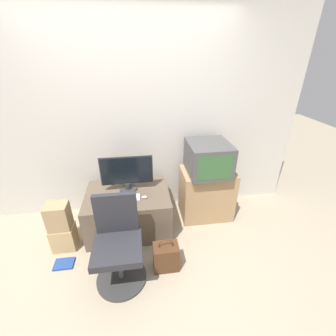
{
  "coord_description": "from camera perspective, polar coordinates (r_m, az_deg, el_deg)",
  "views": [
    {
      "loc": [
        0.06,
        -1.47,
        2.03
      ],
      "look_at": [
        0.4,
        0.93,
        0.77
      ],
      "focal_mm": 24.0,
      "sensor_mm": 36.0,
      "label": 1
    }
  ],
  "objects": [
    {
      "name": "ground_plane",
      "position": [
        2.51,
        -6.88,
        -26.97
      ],
      "size": [
        12.0,
        12.0,
        0.0
      ],
      "primitive_type": "plane",
      "color": "tan"
    },
    {
      "name": "wall_back",
      "position": [
        2.89,
        -9.24,
        12.38
      ],
      "size": [
        4.4,
        0.05,
        2.6
      ],
      "color": "beige",
      "rests_on": "ground_plane"
    },
    {
      "name": "desk",
      "position": [
        2.91,
        -9.89,
        -10.62
      ],
      "size": [
        1.0,
        0.72,
        0.52
      ],
      "color": "brown",
      "rests_on": "ground_plane"
    },
    {
      "name": "side_stand",
      "position": [
        3.08,
        9.68,
        -6.32
      ],
      "size": [
        0.67,
        0.46,
        0.68
      ],
      "color": "#A37F56",
      "rests_on": "ground_plane"
    },
    {
      "name": "main_monitor",
      "position": [
        2.71,
        -10.39,
        -1.28
      ],
      "size": [
        0.62,
        0.21,
        0.44
      ],
      "color": "#2D2D2D",
      "rests_on": "desk"
    },
    {
      "name": "keyboard",
      "position": [
        2.66,
        -10.75,
        -7.51
      ],
      "size": [
        0.33,
        0.13,
        0.01
      ],
      "color": "silver",
      "rests_on": "desk"
    },
    {
      "name": "mouse",
      "position": [
        2.63,
        -6.01,
        -7.36
      ],
      "size": [
        0.06,
        0.04,
        0.03
      ],
      "color": "silver",
      "rests_on": "desk"
    },
    {
      "name": "crt_tv",
      "position": [
        2.79,
        10.15,
        2.5
      ],
      "size": [
        0.5,
        0.55,
        0.39
      ],
      "color": "#474747",
      "rests_on": "side_stand"
    },
    {
      "name": "office_chair",
      "position": [
        2.3,
        -12.52,
        -18.82
      ],
      "size": [
        0.49,
        0.49,
        0.89
      ],
      "color": "#333333",
      "rests_on": "ground_plane"
    },
    {
      "name": "cardboard_box_lower",
      "position": [
        2.94,
        -24.87,
        -15.65
      ],
      "size": [
        0.25,
        0.21,
        0.29
      ],
      "color": "tan",
      "rests_on": "ground_plane"
    },
    {
      "name": "cardboard_box_upper",
      "position": [
        2.76,
        -26.09,
        -11.03
      ],
      "size": [
        0.23,
        0.19,
        0.3
      ],
      "color": "#A3845B",
      "rests_on": "cardboard_box_lower"
    },
    {
      "name": "handbag",
      "position": [
        2.49,
        -0.52,
        -21.57
      ],
      "size": [
        0.26,
        0.17,
        0.39
      ],
      "color": "#4C2D19",
      "rests_on": "ground_plane"
    },
    {
      "name": "book",
      "position": [
        2.84,
        -24.88,
        -21.22
      ],
      "size": [
        0.2,
        0.15,
        0.02
      ],
      "color": "navy",
      "rests_on": "ground_plane"
    }
  ]
}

